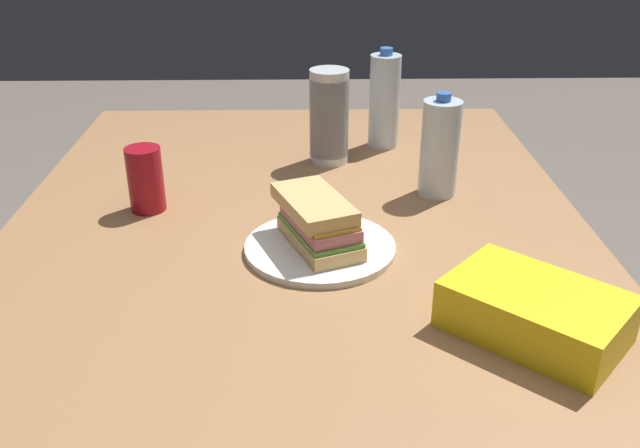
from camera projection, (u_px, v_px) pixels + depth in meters
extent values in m
cube|color=#9E7047|center=(297.00, 259.00, 1.18)|extent=(1.57, 1.05, 0.04)
cylinder|color=brown|center=(457.00, 252.00, 1.99)|extent=(0.07, 0.07, 0.72)
cylinder|color=brown|center=(144.00, 255.00, 1.98)|extent=(0.07, 0.07, 0.72)
cylinder|color=white|center=(320.00, 248.00, 1.17)|extent=(0.25, 0.25, 0.01)
cube|color=#DBB26B|center=(320.00, 238.00, 1.16)|extent=(0.19, 0.15, 0.02)
cube|color=#599E3F|center=(320.00, 229.00, 1.15)|extent=(0.18, 0.14, 0.01)
cube|color=#C6727A|center=(320.00, 222.00, 1.14)|extent=(0.18, 0.14, 0.02)
cube|color=yellow|center=(320.00, 215.00, 1.14)|extent=(0.17, 0.13, 0.01)
cube|color=#DBB26B|center=(314.00, 204.00, 1.14)|extent=(0.19, 0.15, 0.02)
cylinder|color=maroon|center=(146.00, 179.00, 1.29)|extent=(0.07, 0.07, 0.12)
cube|color=yellow|center=(535.00, 312.00, 0.94)|extent=(0.27, 0.27, 0.07)
cylinder|color=silver|center=(384.00, 102.00, 1.58)|extent=(0.07, 0.07, 0.21)
cylinder|color=blue|center=(386.00, 51.00, 1.53)|extent=(0.03, 0.03, 0.02)
cylinder|color=silver|center=(329.00, 141.00, 1.52)|extent=(0.08, 0.08, 0.09)
cylinder|color=silver|center=(329.00, 133.00, 1.51)|extent=(0.08, 0.08, 0.09)
cylinder|color=silver|center=(329.00, 125.00, 1.50)|extent=(0.08, 0.08, 0.09)
cylinder|color=silver|center=(329.00, 117.00, 1.49)|extent=(0.08, 0.08, 0.09)
cylinder|color=silver|center=(329.00, 109.00, 1.49)|extent=(0.08, 0.08, 0.09)
cylinder|color=silver|center=(329.00, 100.00, 1.48)|extent=(0.08, 0.08, 0.09)
cylinder|color=silver|center=(329.00, 92.00, 1.47)|extent=(0.08, 0.08, 0.09)
cylinder|color=silver|center=(440.00, 149.00, 1.34)|extent=(0.07, 0.07, 0.19)
cylinder|color=blue|center=(444.00, 97.00, 1.29)|extent=(0.03, 0.03, 0.02)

